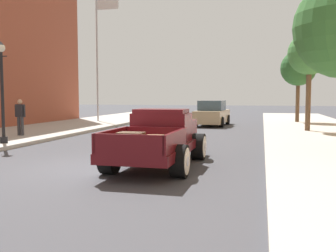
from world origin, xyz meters
TOP-DOWN VIEW (x-y plane):
  - ground_plane at (0.00, 0.00)m, footprint 140.00×140.00m
  - hotrod_truck_maroon at (1.61, 0.95)m, footprint 2.22×4.96m
  - car_background_tan at (1.21, 15.47)m, footprint 2.06×4.39m
  - pedestrian_sidewalk_left at (-6.33, 5.73)m, footprint 0.53×0.22m
  - street_lamp_near at (-5.19, 3.08)m, footprint 0.50×0.32m
  - flagpole at (-6.86, 15.84)m, footprint 1.74×0.16m
  - street_tree_second at (6.70, 11.48)m, footprint 2.20×2.20m
  - street_tree_third at (6.78, 18.38)m, footprint 2.43×2.43m

SIDE VIEW (x-z plane):
  - ground_plane at x=0.00m, z-range 0.00..0.00m
  - hotrod_truck_maroon at x=1.61m, z-range -0.04..1.54m
  - car_background_tan at x=1.21m, z-range -0.06..1.59m
  - pedestrian_sidewalk_left at x=-6.33m, z-range 0.26..1.91m
  - street_lamp_near at x=-5.19m, z-range 0.46..4.31m
  - street_tree_third at x=6.78m, z-range 1.37..6.31m
  - street_tree_second at x=6.70m, z-range 1.55..6.63m
  - flagpole at x=-6.86m, z-range 1.19..10.35m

